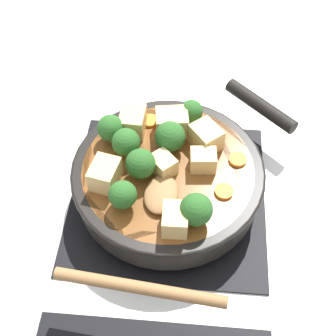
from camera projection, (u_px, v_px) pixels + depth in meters
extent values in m
plane|color=silver|center=(168.00, 197.00, 0.76)|extent=(2.40, 2.40, 0.00)
cube|color=black|center=(168.00, 195.00, 0.75)|extent=(0.31, 0.31, 0.01)
torus|color=black|center=(168.00, 190.00, 0.74)|extent=(0.24, 0.24, 0.01)
cube|color=black|center=(168.00, 190.00, 0.74)|extent=(0.01, 0.23, 0.01)
cube|color=black|center=(168.00, 190.00, 0.74)|extent=(0.23, 0.01, 0.01)
cylinder|color=black|center=(168.00, 178.00, 0.72)|extent=(0.28, 0.28, 0.05)
cylinder|color=brown|center=(168.00, 176.00, 0.71)|extent=(0.26, 0.26, 0.04)
torus|color=black|center=(168.00, 170.00, 0.70)|extent=(0.29, 0.29, 0.01)
cylinder|color=black|center=(261.00, 106.00, 0.79)|extent=(0.12, 0.11, 0.02)
ellipsoid|color=olive|center=(161.00, 194.00, 0.66)|extent=(0.05, 0.07, 0.01)
cylinder|color=olive|center=(140.00, 288.00, 0.57)|extent=(0.22, 0.04, 0.02)
cube|color=#DBB770|center=(175.00, 219.00, 0.62)|extent=(0.03, 0.04, 0.03)
cube|color=#DBB770|center=(133.00, 122.00, 0.73)|extent=(0.04, 0.05, 0.04)
cube|color=#DBB770|center=(206.00, 137.00, 0.71)|extent=(0.06, 0.06, 0.04)
cube|color=#DBB770|center=(105.00, 174.00, 0.67)|extent=(0.05, 0.05, 0.04)
cube|color=#DBB770|center=(174.00, 123.00, 0.72)|extent=(0.05, 0.05, 0.04)
cube|color=#DBB770|center=(203.00, 160.00, 0.69)|extent=(0.04, 0.03, 0.03)
cube|color=#DBB770|center=(163.00, 165.00, 0.68)|extent=(0.05, 0.05, 0.03)
cylinder|color=#709956|center=(127.00, 152.00, 0.71)|extent=(0.01, 0.01, 0.01)
sphere|color=#285B23|center=(126.00, 142.00, 0.69)|extent=(0.04, 0.04, 0.04)
cylinder|color=#709956|center=(141.00, 173.00, 0.68)|extent=(0.01, 0.01, 0.01)
sphere|color=#285B23|center=(141.00, 164.00, 0.66)|extent=(0.04, 0.04, 0.04)
cylinder|color=#709956|center=(124.00, 203.00, 0.65)|extent=(0.01, 0.01, 0.01)
sphere|color=#285B23|center=(123.00, 195.00, 0.63)|extent=(0.04, 0.04, 0.04)
cylinder|color=#709956|center=(112.00, 137.00, 0.72)|extent=(0.01, 0.01, 0.01)
sphere|color=#285B23|center=(110.00, 128.00, 0.71)|extent=(0.04, 0.04, 0.04)
cylinder|color=#709956|center=(195.00, 219.00, 0.63)|extent=(0.01, 0.01, 0.01)
sphere|color=#285B23|center=(196.00, 210.00, 0.62)|extent=(0.04, 0.04, 0.04)
cylinder|color=#709956|center=(191.00, 120.00, 0.75)|extent=(0.01, 0.01, 0.01)
sphere|color=#285B23|center=(191.00, 111.00, 0.73)|extent=(0.04, 0.04, 0.04)
cylinder|color=#709956|center=(172.00, 147.00, 0.71)|extent=(0.01, 0.01, 0.01)
sphere|color=#285B23|center=(172.00, 137.00, 0.69)|extent=(0.05, 0.05, 0.05)
cylinder|color=orange|center=(238.00, 160.00, 0.70)|extent=(0.03, 0.03, 0.01)
cylinder|color=orange|center=(150.00, 121.00, 0.75)|extent=(0.03, 0.03, 0.01)
cylinder|color=orange|center=(224.00, 191.00, 0.67)|extent=(0.03, 0.03, 0.01)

